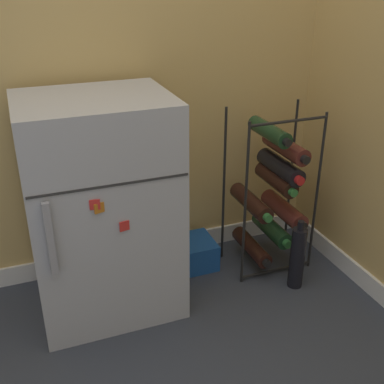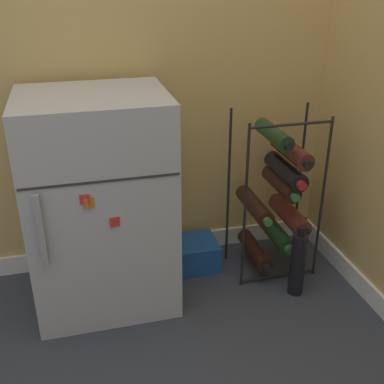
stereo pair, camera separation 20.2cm
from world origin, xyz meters
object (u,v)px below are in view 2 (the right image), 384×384
mini_fridge (100,204)px  wine_rack (277,195)px  loose_bottle_floor (298,264)px  soda_box (194,253)px

mini_fridge → wine_rack: (0.78, 0.02, -0.07)m
wine_rack → loose_bottle_floor: bearing=-84.4°
wine_rack → soda_box: wine_rack is taller
soda_box → loose_bottle_floor: loose_bottle_floor is taller
wine_rack → loose_bottle_floor: size_ratio=2.31×
wine_rack → soda_box: (-0.35, 0.10, -0.31)m
mini_fridge → wine_rack: 0.78m
wine_rack → soda_box: 0.48m
loose_bottle_floor → soda_box: bearing=139.8°
wine_rack → soda_box: bearing=164.2°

